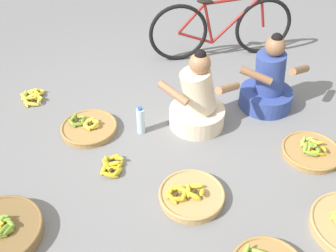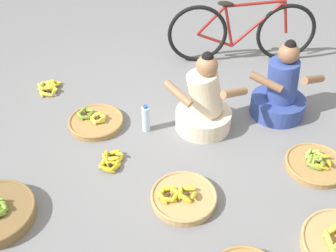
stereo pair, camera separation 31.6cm
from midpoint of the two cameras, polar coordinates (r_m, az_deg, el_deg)
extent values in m
plane|color=slate|center=(3.54, -2.03, -2.47)|extent=(10.00, 10.00, 0.00)
cylinder|color=beige|center=(3.68, 1.78, 1.32)|extent=(0.52, 0.52, 0.18)
cylinder|color=beige|center=(3.51, 1.87, 5.03)|extent=(0.43, 0.38, 0.44)
sphere|color=#9E704C|center=(3.36, 1.97, 9.04)|extent=(0.19, 0.19, 0.19)
sphere|color=black|center=(3.32, 2.00, 10.17)|extent=(0.10, 0.10, 0.10)
cylinder|color=#9E704C|center=(3.34, -1.93, 4.74)|extent=(0.31, 0.20, 0.16)
cylinder|color=#9E704C|center=(3.42, 6.12, 5.41)|extent=(0.22, 0.30, 0.16)
cylinder|color=#334793|center=(4.01, 11.84, 3.95)|extent=(0.52, 0.52, 0.18)
cylinder|color=#334793|center=(3.85, 12.41, 7.47)|extent=(0.40, 0.37, 0.42)
sphere|color=#8C6042|center=(3.71, 13.02, 11.20)|extent=(0.19, 0.19, 0.19)
sphere|color=black|center=(3.68, 13.19, 12.24)|extent=(0.10, 0.10, 0.10)
cylinder|color=#8C6042|center=(3.63, 10.31, 7.17)|extent=(0.31, 0.10, 0.16)
cylinder|color=#8C6042|center=(3.81, 16.41, 7.76)|extent=(0.23, 0.29, 0.16)
torus|color=black|center=(4.60, -0.48, 13.33)|extent=(0.66, 0.26, 0.68)
torus|color=black|center=(4.85, 11.87, 13.94)|extent=(0.66, 0.26, 0.68)
cylinder|color=maroon|center=(4.69, 7.96, 15.04)|extent=(0.53, 0.21, 0.55)
cylinder|color=maroon|center=(4.62, 3.94, 14.57)|extent=(0.15, 0.08, 0.49)
cylinder|color=maroon|center=(4.59, 7.48, 17.73)|extent=(0.63, 0.24, 0.08)
cylinder|color=maroon|center=(4.66, 2.07, 12.66)|extent=(0.41, 0.17, 0.18)
cylinder|color=maroon|center=(4.55, 1.37, 15.30)|extent=(0.31, 0.13, 0.35)
cylinder|color=maroon|center=(4.76, 11.70, 15.97)|extent=(0.12, 0.07, 0.38)
ellipsoid|color=black|center=(4.51, 3.31, 17.65)|extent=(0.18, 0.08, 0.05)
cylinder|color=tan|center=(3.05, 0.46, -10.36)|extent=(0.50, 0.50, 0.06)
torus|color=tan|center=(3.02, 0.47, -9.97)|extent=(0.51, 0.51, 0.02)
ellipsoid|color=yellow|center=(2.99, 1.97, -9.75)|extent=(0.05, 0.13, 0.08)
ellipsoid|color=yellow|center=(3.04, 1.02, -8.89)|extent=(0.13, 0.05, 0.06)
ellipsoid|color=yellow|center=(3.00, -0.09, -9.63)|extent=(0.06, 0.13, 0.06)
ellipsoid|color=yellow|center=(2.96, 0.73, -10.31)|extent=(0.13, 0.05, 0.09)
sphere|color=#382D19|center=(3.00, 0.95, -9.61)|extent=(0.03, 0.03, 0.03)
ellipsoid|color=yellow|center=(2.98, -0.73, -10.20)|extent=(0.04, 0.13, 0.07)
ellipsoid|color=yellow|center=(3.02, -1.17, -9.34)|extent=(0.13, 0.09, 0.07)
ellipsoid|color=yellow|center=(3.02, -2.02, -9.22)|extent=(0.13, 0.08, 0.07)
ellipsoid|color=yellow|center=(3.00, -2.77, -9.71)|extent=(0.07, 0.13, 0.06)
ellipsoid|color=yellow|center=(2.96, -2.61, -10.55)|extent=(0.12, 0.11, 0.07)
ellipsoid|color=yellow|center=(2.95, -1.55, -10.77)|extent=(0.13, 0.08, 0.08)
sphere|color=#382D19|center=(2.99, -1.78, -10.00)|extent=(0.03, 0.03, 0.03)
cylinder|color=#A87F47|center=(3.56, 17.76, -3.79)|extent=(0.49, 0.49, 0.05)
torus|color=#A87F47|center=(3.55, 17.84, -3.48)|extent=(0.51, 0.51, 0.02)
ellipsoid|color=gold|center=(3.55, 19.43, -3.22)|extent=(0.04, 0.14, 0.08)
ellipsoid|color=gold|center=(3.58, 18.37, -2.52)|extent=(0.14, 0.03, 0.08)
ellipsoid|color=gold|center=(3.53, 17.45, -3.08)|extent=(0.04, 0.14, 0.07)
ellipsoid|color=gold|center=(3.49, 18.68, -3.87)|extent=(0.14, 0.05, 0.08)
sphere|color=#382D19|center=(3.54, 18.44, -3.24)|extent=(0.03, 0.03, 0.03)
ellipsoid|color=#9EB747|center=(3.57, 18.33, -2.66)|extent=(0.04, 0.12, 0.07)
ellipsoid|color=#9EB747|center=(3.61, 17.79, -2.13)|extent=(0.12, 0.08, 0.06)
ellipsoid|color=#9EB747|center=(3.60, 17.36, -1.97)|extent=(0.12, 0.05, 0.08)
ellipsoid|color=#9EB747|center=(3.57, 16.74, -2.27)|extent=(0.07, 0.12, 0.07)
ellipsoid|color=#9EB747|center=(3.54, 16.85, -2.78)|extent=(0.09, 0.12, 0.07)
ellipsoid|color=#9EB747|center=(3.52, 17.36, -3.03)|extent=(0.12, 0.06, 0.07)
ellipsoid|color=#9EB747|center=(3.54, 17.92, -3.13)|extent=(0.12, 0.08, 0.06)
sphere|color=#382D19|center=(3.57, 17.51, -2.56)|extent=(0.03, 0.03, 0.03)
ellipsoid|color=olive|center=(3.51, 18.67, -3.44)|extent=(0.05, 0.13, 0.08)
ellipsoid|color=olive|center=(3.55, 17.56, -2.78)|extent=(0.13, 0.07, 0.07)
ellipsoid|color=olive|center=(3.51, 17.00, -3.10)|extent=(0.07, 0.13, 0.08)
ellipsoid|color=olive|center=(3.47, 17.79, -3.96)|extent=(0.12, 0.05, 0.06)
sphere|color=#382D19|center=(3.51, 17.82, -3.35)|extent=(0.04, 0.04, 0.04)
cylinder|color=brown|center=(3.13, -26.08, -13.95)|extent=(0.59, 0.59, 0.09)
ellipsoid|color=olive|center=(3.02, -25.05, -13.68)|extent=(0.06, 0.13, 0.07)
ellipsoid|color=olive|center=(3.05, -24.94, -12.80)|extent=(0.12, 0.10, 0.07)
ellipsoid|color=olive|center=(3.08, -25.69, -12.58)|extent=(0.13, 0.08, 0.06)
ellipsoid|color=olive|center=(3.01, -25.53, -14.00)|extent=(0.11, 0.11, 0.07)
sphere|color=#382D19|center=(3.05, -25.80, -13.32)|extent=(0.03, 0.03, 0.03)
ellipsoid|color=olive|center=(3.03, -25.45, -13.38)|extent=(0.05, 0.16, 0.09)
ellipsoid|color=olive|center=(3.11, -26.13, -12.10)|extent=(0.16, 0.07, 0.08)
cylinder|color=#A87F47|center=(3.74, -13.80, -0.48)|extent=(0.51, 0.51, 0.05)
torus|color=#A87F47|center=(3.73, -13.86, -0.16)|extent=(0.52, 0.52, 0.02)
ellipsoid|color=yellow|center=(3.68, -12.89, 0.07)|extent=(0.05, 0.12, 0.08)
ellipsoid|color=yellow|center=(3.73, -13.01, 0.56)|extent=(0.12, 0.09, 0.07)
ellipsoid|color=yellow|center=(3.74, -13.77, 0.65)|extent=(0.12, 0.10, 0.08)
ellipsoid|color=yellow|center=(3.73, -14.22, 0.34)|extent=(0.06, 0.12, 0.07)
ellipsoid|color=yellow|center=(3.69, -14.22, -0.19)|extent=(0.11, 0.10, 0.06)
ellipsoid|color=yellow|center=(3.67, -13.26, -0.27)|extent=(0.11, 0.11, 0.06)
sphere|color=#382D19|center=(3.70, -13.57, 0.16)|extent=(0.03, 0.03, 0.03)
ellipsoid|color=olive|center=(3.77, -14.64, 0.71)|extent=(0.05, 0.13, 0.07)
ellipsoid|color=olive|center=(3.81, -15.00, 1.20)|extent=(0.13, 0.06, 0.07)
ellipsoid|color=olive|center=(3.82, -16.04, 1.02)|extent=(0.08, 0.13, 0.07)
ellipsoid|color=olive|center=(3.77, -16.20, 0.32)|extent=(0.12, 0.11, 0.05)
ellipsoid|color=olive|center=(3.74, -15.35, 0.14)|extent=(0.13, 0.09, 0.05)
sphere|color=#382D19|center=(3.78, -15.46, 0.70)|extent=(0.03, 0.03, 0.03)
ellipsoid|color=#8CAD38|center=(2.72, 9.49, -17.77)|extent=(0.16, 0.08, 0.06)
ellipsoid|color=yellow|center=(4.33, -20.56, 4.11)|extent=(0.05, 0.16, 0.08)
ellipsoid|color=yellow|center=(4.38, -20.57, 4.47)|extent=(0.15, 0.13, 0.07)
ellipsoid|color=yellow|center=(4.42, -21.26, 4.65)|extent=(0.16, 0.09, 0.08)
ellipsoid|color=yellow|center=(4.39, -22.18, 4.09)|extent=(0.05, 0.16, 0.06)
ellipsoid|color=yellow|center=(4.35, -22.18, 3.75)|extent=(0.15, 0.13, 0.07)
ellipsoid|color=yellow|center=(4.30, -21.33, 3.68)|extent=(0.16, 0.11, 0.09)
sphere|color=#382D19|center=(4.36, -21.37, 4.11)|extent=(0.03, 0.03, 0.03)
ellipsoid|color=yellow|center=(4.26, -20.25, 3.50)|extent=(0.07, 0.16, 0.07)
ellipsoid|color=yellow|center=(4.30, -20.38, 3.90)|extent=(0.16, 0.12, 0.08)
ellipsoid|color=yellow|center=(4.34, -21.40, 3.94)|extent=(0.14, 0.14, 0.08)
ellipsoid|color=yellow|center=(4.28, -22.03, 3.21)|extent=(0.12, 0.15, 0.08)
ellipsoid|color=yellow|center=(4.22, -21.32, 2.94)|extent=(0.16, 0.08, 0.08)
sphere|color=#382D19|center=(4.28, -21.13, 3.45)|extent=(0.04, 0.04, 0.04)
ellipsoid|color=yellow|center=(4.36, -19.94, 4.43)|extent=(0.03, 0.12, 0.07)
ellipsoid|color=yellow|center=(4.42, -20.13, 4.79)|extent=(0.13, 0.05, 0.05)
ellipsoid|color=yellow|center=(4.42, -21.09, 4.56)|extent=(0.05, 0.13, 0.06)
ellipsoid|color=yellow|center=(4.35, -20.96, 4.05)|extent=(0.13, 0.05, 0.06)
sphere|color=#382D19|center=(4.38, -20.54, 4.44)|extent=(0.03, 0.03, 0.03)
ellipsoid|color=gold|center=(3.34, -9.71, -5.69)|extent=(0.05, 0.15, 0.06)
ellipsoid|color=gold|center=(3.39, -10.05, -4.75)|extent=(0.15, 0.08, 0.08)
ellipsoid|color=gold|center=(3.40, -10.80, -4.67)|extent=(0.15, 0.09, 0.08)
ellipsoid|color=gold|center=(3.36, -11.78, -5.40)|extent=(0.07, 0.15, 0.09)
ellipsoid|color=gold|center=(3.34, -11.65, -5.82)|extent=(0.13, 0.12, 0.09)
ellipsoid|color=gold|center=(3.31, -10.54, -6.19)|extent=(0.15, 0.09, 0.06)
sphere|color=#382D19|center=(3.36, -10.70, -5.44)|extent=(0.03, 0.03, 0.03)
ellipsoid|color=gold|center=(3.27, -10.09, -6.70)|extent=(0.07, 0.15, 0.08)
ellipsoid|color=gold|center=(3.34, -10.84, -5.59)|extent=(0.15, 0.06, 0.09)
ellipsoid|color=gold|center=(3.32, -11.97, -6.15)|extent=(0.06, 0.15, 0.07)
ellipsoid|color=gold|center=(3.25, -11.22, -7.16)|extent=(0.15, 0.06, 0.09)
sphere|color=#382D19|center=(3.30, -11.01, -6.42)|extent=(0.04, 0.04, 0.04)
cylinder|color=silver|center=(3.58, -6.53, 0.63)|extent=(0.07, 0.07, 0.26)
cylinder|color=#2D59B7|center=(3.50, -6.69, 2.43)|extent=(0.04, 0.04, 0.02)
camera|label=1|loc=(0.16, -92.86, -2.34)|focal=41.81mm
camera|label=2|loc=(0.16, 87.14, 2.34)|focal=41.81mm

